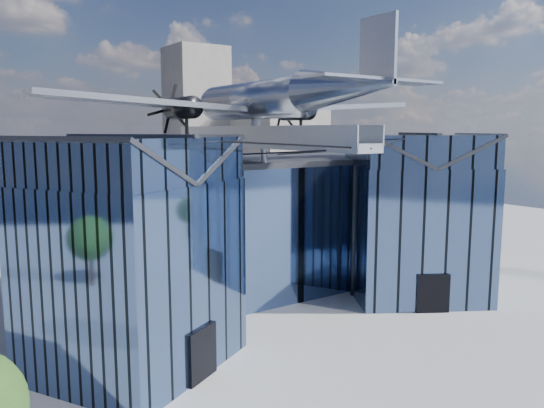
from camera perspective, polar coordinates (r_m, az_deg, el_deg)
ground_plane at (r=35.01m, az=1.87°, el=-12.14°), size 120.00×120.00×0.00m
museum at (r=38.29m, az=-3.20°, el=-1.80°), size 32.88×24.50×17.60m
bg_towers at (r=79.86m, az=-19.05°, el=6.12°), size 77.00×24.50×26.00m
tree_side_e at (r=50.71m, az=19.32°, el=-2.20°), size 4.14×4.14×5.11m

